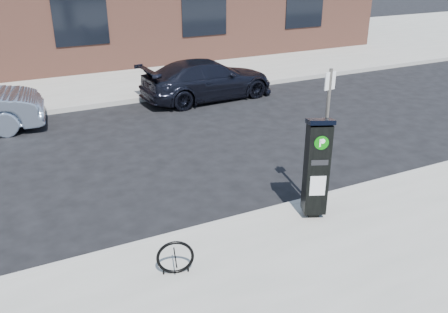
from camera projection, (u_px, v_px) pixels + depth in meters
ground at (226, 227)px, 8.48m from camera, size 120.00×120.00×0.00m
sidewalk_far at (77, 66)px, 19.94m from camera, size 60.00×12.00×0.15m
curb_near at (226, 224)px, 8.44m from camera, size 60.00×0.12×0.16m
curb_far at (113, 103)px, 15.04m from camera, size 60.00×0.12×0.16m
parking_kiosk at (317, 167)px, 8.18m from camera, size 0.54×0.51×1.86m
sign_pole at (325, 141)px, 8.40m from camera, size 0.23×0.21×2.59m
bike_rack at (175, 258)px, 6.93m from camera, size 0.55×0.20×0.56m
car_dark at (208, 79)px, 15.53m from camera, size 4.57×2.09×1.29m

